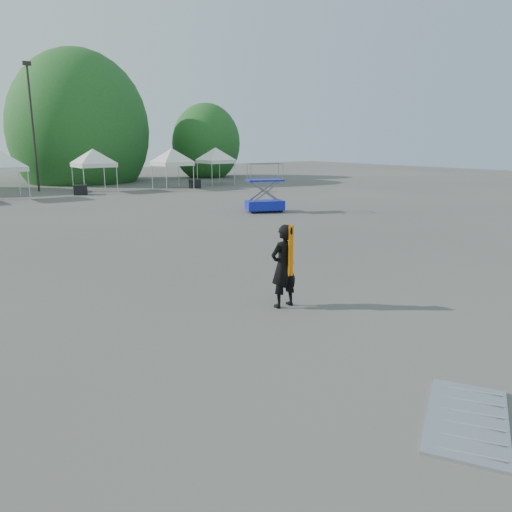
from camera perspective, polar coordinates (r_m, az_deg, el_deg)
ground at (r=13.50m, az=-0.35°, el=-4.26°), size 120.00×120.00×0.00m
light_pole_east at (r=43.61m, az=-24.21°, el=14.01°), size 0.60×0.25×9.80m
tree_mid_e at (r=52.03m, az=-19.52°, el=13.34°), size 5.12×5.12×7.79m
tree_far_e at (r=55.86m, az=-5.71°, el=12.70°), size 3.84×3.84×5.84m
tent_e at (r=38.48m, az=-27.25°, el=10.29°), size 4.07×4.07×3.88m
tent_f at (r=41.65m, az=-18.15°, el=11.19°), size 3.97×3.97×3.88m
tent_g at (r=42.52m, az=-9.59°, el=11.68°), size 3.83×3.83×3.88m
tent_h at (r=46.23m, az=-4.65°, el=11.92°), size 3.74×3.74×3.88m
man at (r=12.18m, az=3.19°, el=-1.16°), size 0.76×0.51×2.06m
scissor_lift at (r=28.39m, az=1.02°, el=7.79°), size 2.36×1.82×2.73m
barrier_left at (r=8.33m, az=22.99°, el=-16.77°), size 2.50×2.05×0.07m
crate_mid at (r=39.71m, az=-19.41°, el=7.14°), size 1.15×1.04×0.73m
crate_east at (r=43.18m, az=-7.00°, el=8.19°), size 1.11×0.99×0.71m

